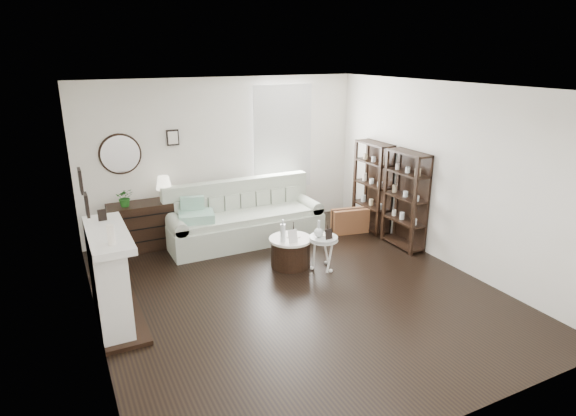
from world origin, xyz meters
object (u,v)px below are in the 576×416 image
dresser (146,225)px  pedestal_table (324,239)px  sofa (244,221)px  drum_table (291,252)px

dresser → pedestal_table: bearing=-42.7°
dresser → pedestal_table: size_ratio=2.24×
sofa → drum_table: 1.33m
drum_table → sofa: bearing=100.5°
dresser → pedestal_table: dresser is taller
sofa → pedestal_table: 1.74m
sofa → drum_table: sofa is taller
dresser → pedestal_table: 2.97m
dresser → drum_table: size_ratio=1.79×
dresser → drum_table: bearing=-43.3°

